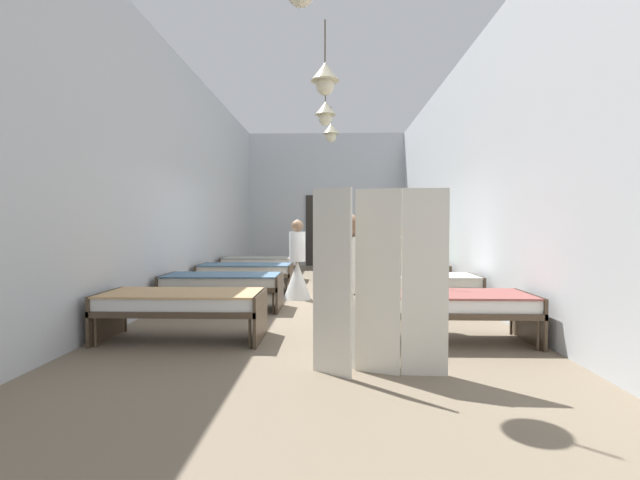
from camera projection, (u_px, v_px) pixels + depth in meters
ground_plane at (321, 303)px, 8.05m from camera, size 5.85×14.51×0.10m
room_shell at (323, 183)px, 9.19m from camera, size 5.65×14.11×4.50m
bed_left_row_0 at (183, 303)px, 5.23m from camera, size 1.90×0.84×0.57m
bed_right_row_0 at (449, 304)px, 5.14m from camera, size 1.90×0.84×0.57m
bed_left_row_1 at (223, 282)px, 7.13m from camera, size 1.90×0.84×0.57m
bed_right_row_1 at (417, 283)px, 7.04m from camera, size 1.90×0.84×0.57m
bed_left_row_2 at (246, 271)px, 9.03m from camera, size 1.90×0.84×0.57m
bed_right_row_2 at (399, 271)px, 8.94m from camera, size 1.90×0.84×0.57m
bed_left_row_3 at (261, 263)px, 10.92m from camera, size 1.90×0.84×0.57m
bed_right_row_3 at (388, 263)px, 10.83m from camera, size 1.90×0.84×0.57m
nurse_near_aisle at (352, 308)px, 4.41m from camera, size 0.52×0.52×1.49m
nurse_mid_aisle at (297, 270)px, 8.17m from camera, size 0.52×0.52×1.49m
nurse_far_aisle at (330, 254)px, 12.82m from camera, size 0.52×0.52×1.49m
patient_seated_primary at (383, 250)px, 8.83m from camera, size 0.44×0.44×0.80m
patient_seated_secondary at (395, 256)px, 7.12m from camera, size 0.44×0.44×0.80m
potted_plant at (321, 250)px, 13.26m from camera, size 0.47×0.47×1.12m
privacy_screen at (378, 282)px, 3.99m from camera, size 1.23×0.28×1.70m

